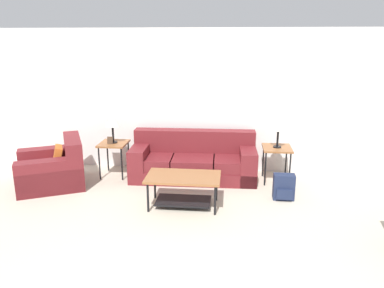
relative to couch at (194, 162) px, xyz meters
name	(u,v)px	position (x,y,z in m)	size (l,w,h in m)	color
wall_back	(210,101)	(0.24, 0.52, 1.00)	(9.12, 0.06, 2.60)	white
couch	(194,162)	(0.00, 0.00, 0.00)	(2.20, 0.90, 0.82)	maroon
armchair	(54,169)	(-2.32, -0.59, -0.02)	(1.38, 1.37, 0.80)	maroon
coffee_table	(183,184)	(-0.03, -1.20, 0.05)	(1.08, 0.62, 0.48)	#935B33
side_table_left	(114,146)	(-1.44, -0.03, 0.25)	(0.48, 0.54, 0.62)	#935B33
side_table_right	(277,151)	(1.44, -0.03, 0.25)	(0.48, 0.54, 0.62)	#935B33
table_lamp_left	(112,121)	(-1.44, -0.03, 0.71)	(0.25, 0.25, 0.52)	black
table_lamp_right	(279,125)	(1.44, -0.03, 0.71)	(0.25, 0.25, 0.52)	black
backpack	(284,187)	(1.48, -0.80, -0.10)	(0.32, 0.26, 0.40)	#1E2847
picture_frame	(110,140)	(-1.47, -0.11, 0.38)	(0.10, 0.04, 0.13)	#4C3828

